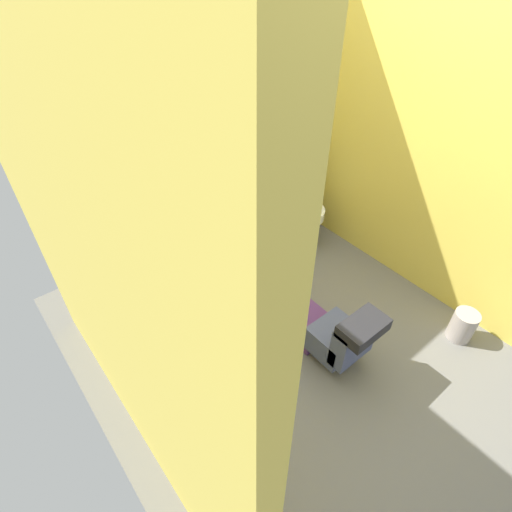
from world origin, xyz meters
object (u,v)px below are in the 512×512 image
trash_can (463,325)px  tissue_box (289,163)px  faucet (126,223)px  person_plumber (315,323)px  bottle_amber (136,226)px  toiletry_bag (302,157)px  toilet (297,209)px  paper_towel_roll (295,263)px  soap_dispenser (99,233)px  vanity_cabinet (150,285)px  bottle_green (115,231)px  bottle_clear (128,229)px

trash_can → tissue_box: bearing=97.3°
faucet → person_plumber: size_ratio=0.09×
person_plumber → bottle_amber: bottle_amber is taller
person_plumber → toiletry_bag: 1.43m
toilet → paper_towel_roll: size_ratio=3.40×
toilet → faucet: (-1.49, 0.06, 0.50)m
toilet → faucet: bearing=177.7°
soap_dispenser → trash_can: 2.58m
vanity_cabinet → paper_towel_roll: size_ratio=3.72×
trash_can → toilet: bearing=96.1°
vanity_cabinet → paper_towel_roll: (1.19, -0.23, -0.31)m
vanity_cabinet → toiletry_bag: bearing=6.3°
toilet → bottle_green: size_ratio=7.13×
bottle_green → bottle_clear: bearing=-36.0°
soap_dispenser → bottle_clear: 0.18m
bottle_clear → bottle_amber: bearing=6.8°
toilet → trash_can: (0.17, -1.59, -0.25)m
bottle_amber → bottle_clear: bearing=-173.2°
faucet → bottle_clear: (-0.03, -0.09, 0.01)m
trash_can → bottle_clear: bearing=137.3°
toiletry_bag → tissue_box: bearing=180.0°
tissue_box → toiletry_bag: toiletry_bag is taller
toiletry_bag → paper_towel_roll: 0.90m
person_plumber → vanity_cabinet: bearing=133.8°
bottle_clear → paper_towel_roll: 1.47m
tissue_box → bottle_green: bottle_green is taller
toilet → person_plumber: (-0.68, -0.93, -0.19)m
toilet → vanity_cabinet: size_ratio=0.91×
person_plumber → paper_towel_roll: size_ratio=4.83×
vanity_cabinet → bottle_amber: 0.46m
toilet → person_plumber: size_ratio=0.70×
vanity_cabinet → bottle_amber: (0.03, 0.06, 0.45)m
tissue_box → vanity_cabinet: bearing=-173.1°
toilet → person_plumber: toilet is taller
tissue_box → toiletry_bag: 0.15m
toiletry_bag → bottle_amber: 1.57m
bottle_green → bottle_clear: bottle_clear is taller
bottle_amber → faucet: bearing=109.8°
person_plumber → toiletry_bag: bearing=52.3°
toilet → tissue_box: 0.44m
paper_towel_roll → bottle_clear: bearing=166.6°
faucet → paper_towel_roll: size_ratio=0.45×
paper_towel_roll → trash_can: bearing=-69.6°
vanity_cabinet → trash_can: vanity_cabinet is taller
paper_towel_roll → faucet: bearing=162.3°
bottle_green → faucet: bearing=22.2°
faucet → paper_towel_roll: (1.19, -0.38, -0.76)m
tissue_box → bottle_green: bearing=-177.5°
bottle_green → bottle_clear: (0.07, -0.05, 0.01)m
vanity_cabinet → bottle_clear: 0.47m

